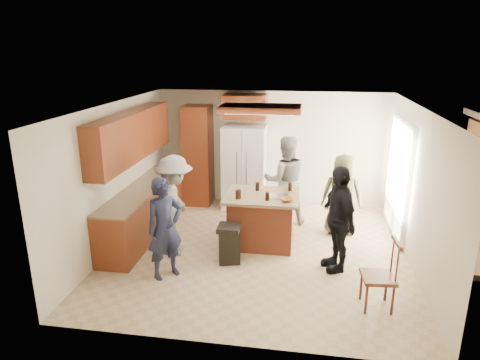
% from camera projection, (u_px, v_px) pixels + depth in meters
% --- Properties ---
extents(person_front_left, '(0.70, 0.71, 1.58)m').
position_uv_depth(person_front_left, '(165.00, 228.00, 6.40)').
color(person_front_left, '#1B1F36').
rests_on(person_front_left, ground).
extents(person_behind_left, '(0.95, 0.69, 1.77)m').
position_uv_depth(person_behind_left, '(285.00, 180.00, 8.39)').
color(person_behind_left, gray).
rests_on(person_behind_left, ground).
extents(person_behind_right, '(0.78, 0.54, 1.53)m').
position_uv_depth(person_behind_right, '(342.00, 195.00, 7.92)').
color(person_behind_right, '#3E4025').
rests_on(person_behind_right, ground).
extents(person_side_right, '(0.82, 1.11, 1.70)m').
position_uv_depth(person_side_right, '(338.00, 219.00, 6.60)').
color(person_side_right, black).
rests_on(person_side_right, ground).
extents(person_counter, '(0.63, 1.16, 1.72)m').
position_uv_depth(person_counter, '(175.00, 206.00, 7.13)').
color(person_counter, gray).
rests_on(person_counter, ground).
extents(left_cabinetry, '(0.64, 3.00, 2.30)m').
position_uv_depth(left_cabinetry, '(140.00, 185.00, 7.86)').
color(left_cabinetry, maroon).
rests_on(left_cabinetry, ground).
extents(back_wall_units, '(1.80, 0.60, 2.45)m').
position_uv_depth(back_wall_units, '(209.00, 144.00, 9.30)').
color(back_wall_units, maroon).
rests_on(back_wall_units, ground).
extents(refrigerator, '(0.90, 0.76, 1.80)m').
position_uv_depth(refrigerator, '(244.00, 167.00, 9.24)').
color(refrigerator, white).
rests_on(refrigerator, ground).
extents(kitchen_island, '(1.28, 1.03, 0.93)m').
position_uv_depth(kitchen_island, '(261.00, 219.00, 7.56)').
color(kitchen_island, '#A4452A').
rests_on(kitchen_island, ground).
extents(island_items, '(1.01, 0.73, 0.15)m').
position_uv_depth(island_items, '(272.00, 195.00, 7.28)').
color(island_items, silver).
rests_on(island_items, kitchen_island).
extents(trash_bin, '(0.41, 0.41, 0.63)m').
position_uv_depth(trash_bin, '(229.00, 243.00, 6.98)').
color(trash_bin, black).
rests_on(trash_bin, ground).
extents(spindle_chair, '(0.45, 0.45, 0.99)m').
position_uv_depth(spindle_chair, '(380.00, 277.00, 5.69)').
color(spindle_chair, maroon).
rests_on(spindle_chair, ground).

